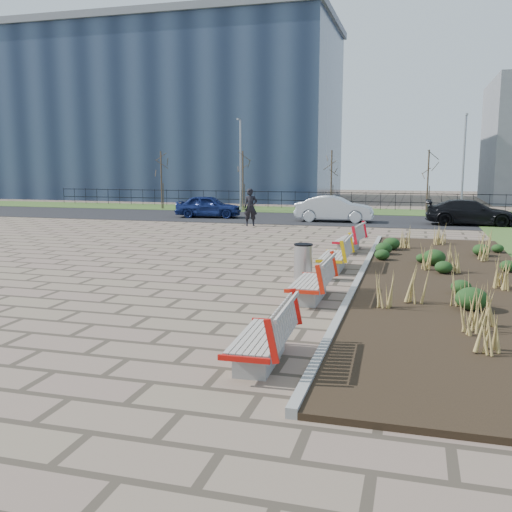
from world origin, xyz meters
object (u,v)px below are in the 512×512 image
(car_silver, at_px, (334,209))
(bench_a, at_px, (260,334))
(pedestrian, at_px, (251,207))
(bench_d, at_px, (349,238))
(bench_c, at_px, (334,254))
(car_blue, at_px, (208,206))
(litter_bin, at_px, (303,262))
(bench_b, at_px, (310,279))
(lamp_west, at_px, (241,166))
(lamp_east, at_px, (463,166))
(car_black, at_px, (471,212))

(car_silver, bearing_deg, bench_a, -176.82)
(pedestrian, bearing_deg, bench_d, -71.84)
(pedestrian, bearing_deg, bench_c, -83.15)
(bench_d, distance_m, car_blue, 14.49)
(litter_bin, height_order, car_blue, car_blue)
(bench_b, bearing_deg, litter_bin, 105.39)
(bench_d, bearing_deg, lamp_west, 124.86)
(bench_c, bearing_deg, bench_a, -90.00)
(bench_b, relative_size, car_blue, 0.54)
(bench_c, bearing_deg, pedestrian, 117.80)
(lamp_west, bearing_deg, bench_b, -69.12)
(bench_c, relative_size, lamp_west, 0.35)
(bench_b, distance_m, lamp_east, 24.25)
(bench_c, xyz_separation_m, litter_bin, (-0.62, -1.69, -0.01))
(bench_a, relative_size, bench_d, 1.00)
(bench_c, bearing_deg, car_blue, 122.83)
(car_blue, bearing_deg, bench_a, -164.36)
(pedestrian, bearing_deg, car_blue, 114.12)
(lamp_west, bearing_deg, car_black, -19.83)
(bench_a, height_order, litter_bin, bench_a)
(bench_b, distance_m, litter_bin, 2.44)
(lamp_east, bearing_deg, bench_a, -100.08)
(litter_bin, bearing_deg, pedestrian, 112.25)
(bench_b, height_order, car_black, car_black)
(litter_bin, distance_m, car_black, 17.14)
(bench_b, distance_m, lamp_west, 25.38)
(car_blue, bearing_deg, lamp_east, -78.58)
(bench_c, distance_m, car_silver, 14.53)
(bench_b, distance_m, bench_c, 4.05)
(lamp_west, bearing_deg, car_blue, -96.70)
(car_silver, xyz_separation_m, lamp_west, (-7.01, 5.16, 2.32))
(bench_c, distance_m, lamp_east, 20.33)
(bench_a, relative_size, bench_b, 1.00)
(bench_d, bearing_deg, bench_c, -85.08)
(bench_a, bearing_deg, bench_c, 88.09)
(car_blue, relative_size, car_silver, 0.91)
(bench_c, bearing_deg, bench_d, 90.00)
(pedestrian, height_order, car_silver, pedestrian)
(pedestrian, distance_m, car_blue, 5.21)
(bench_d, bearing_deg, car_blue, 136.17)
(car_silver, bearing_deg, bench_b, -175.61)
(litter_bin, relative_size, car_black, 0.22)
(bench_c, bearing_deg, lamp_west, 114.72)
(pedestrian, bearing_deg, car_black, -4.17)
(litter_bin, distance_m, car_silver, 16.14)
(car_black, bearing_deg, bench_c, 160.45)
(litter_bin, xyz_separation_m, lamp_east, (5.62, 21.24, 2.55))
(bench_b, bearing_deg, bench_a, -89.48)
(car_silver, bearing_deg, lamp_east, -55.37)
(car_blue, bearing_deg, litter_bin, -158.17)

